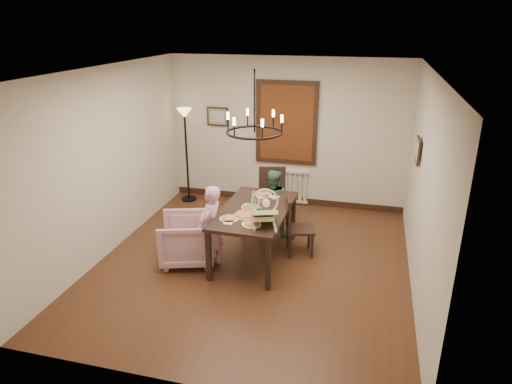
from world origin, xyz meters
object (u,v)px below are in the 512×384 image
at_px(elderly_woman, 211,234).
at_px(floor_lamp, 187,157).
at_px(drinking_glass, 256,205).
at_px(seated_man, 272,208).
at_px(chair_right, 300,226).
at_px(baby_bouncer, 264,213).
at_px(armchair, 187,239).
at_px(dining_table, 255,214).
at_px(chair_far, 272,199).

bearing_deg(elderly_woman, floor_lamp, -145.10).
xyz_separation_m(elderly_woman, drinking_glass, (0.55, 0.43, 0.35)).
relative_size(elderly_woman, seated_man, 1.10).
height_order(chair_right, baby_bouncer, baby_bouncer).
height_order(armchair, seated_man, seated_man).
bearing_deg(armchair, dining_table, 92.90).
distance_m(dining_table, chair_right, 0.75).
distance_m(dining_table, floor_lamp, 2.73).
bearing_deg(chair_right, chair_far, 21.39).
bearing_deg(floor_lamp, chair_right, -33.43).
distance_m(elderly_woman, baby_bouncer, 0.91).
relative_size(elderly_woman, drinking_glass, 8.01).
distance_m(elderly_woman, floor_lamp, 2.77).
height_order(elderly_woman, drinking_glass, elderly_woman).
relative_size(dining_table, drinking_glass, 13.38).
distance_m(seated_man, drinking_glass, 0.93).
bearing_deg(drinking_glass, dining_table, -152.55).
distance_m(chair_far, drinking_glass, 1.17).
xyz_separation_m(drinking_glass, floor_lamp, (-1.90, 1.96, 0.03)).
relative_size(armchair, drinking_glass, 6.11).
bearing_deg(baby_bouncer, chair_far, 79.87).
height_order(chair_right, floor_lamp, floor_lamp).
distance_m(chair_right, baby_bouncer, 1.02).
relative_size(dining_table, baby_bouncer, 3.30).
height_order(baby_bouncer, floor_lamp, floor_lamp).
relative_size(dining_table, floor_lamp, 0.97).
bearing_deg(seated_man, elderly_woman, 53.31).
relative_size(baby_bouncer, floor_lamp, 0.29).
xyz_separation_m(dining_table, baby_bouncer, (0.26, -0.49, 0.26)).
xyz_separation_m(chair_far, floor_lamp, (-1.90, 0.85, 0.38)).
bearing_deg(chair_right, baby_bouncer, 138.31).
xyz_separation_m(dining_table, seated_man, (0.08, 0.85, -0.25)).
bearing_deg(chair_far, floor_lamp, 143.03).
bearing_deg(drinking_glass, baby_bouncer, -64.35).
bearing_deg(seated_man, dining_table, 73.60).
distance_m(chair_right, floor_lamp, 3.05).
bearing_deg(dining_table, drinking_glass, 29.23).
bearing_deg(seated_man, floor_lamp, -40.72).
bearing_deg(chair_right, drinking_glass, 99.41).
xyz_separation_m(dining_table, armchair, (-0.95, -0.35, -0.36)).
bearing_deg(floor_lamp, chair_far, -24.05).
bearing_deg(seated_man, chair_far, -87.65).
xyz_separation_m(dining_table, drinking_glass, (0.02, 0.01, 0.15)).
height_order(seated_man, drinking_glass, seated_man).
bearing_deg(armchair, seated_man, 121.81).
bearing_deg(drinking_glass, floor_lamp, 134.06).
relative_size(dining_table, chair_right, 1.86).
bearing_deg(drinking_glass, elderly_woman, -141.73).
relative_size(elderly_woman, baby_bouncer, 1.97).
height_order(elderly_woman, baby_bouncer, baby_bouncer).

